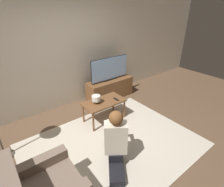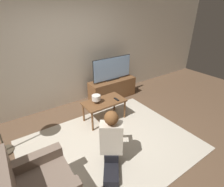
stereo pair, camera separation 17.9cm
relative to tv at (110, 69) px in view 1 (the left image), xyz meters
The scene contains 9 objects.
ground_plane 2.05m from the tv, 125.49° to the right, with size 10.00×10.00×0.00m, color brown.
wall_back 1.25m from the tv, 159.75° to the left, with size 10.00×0.06×2.60m.
rug 2.05m from the tv, 125.49° to the right, with size 2.99×2.27×0.02m.
tv_stand 0.57m from the tv, 90.00° to the right, with size 1.28×0.43×0.52m.
tv is the anchor object (origin of this frame).
coffee_table 1.16m from the tv, 133.82° to the right, with size 0.89×0.48×0.48m.
person_kneeling 2.32m from the tv, 124.96° to the right, with size 0.69×0.84×0.98m.
table_lamp 1.21m from the tv, 140.91° to the right, with size 0.18×0.18×0.17m.
remote 1.07m from the tv, 119.66° to the right, with size 0.04×0.15×0.02m.
Camera 1 is at (-1.50, -1.91, 2.29)m, focal length 28.00 mm.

